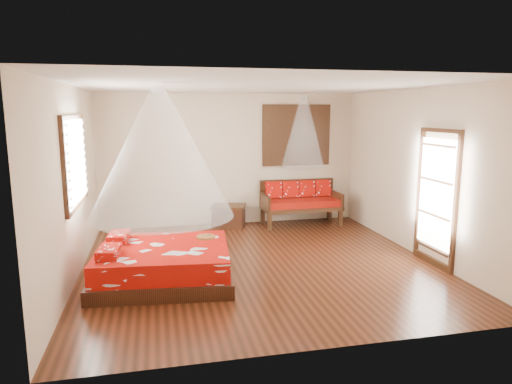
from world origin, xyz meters
TOP-DOWN VIEW (x-y plane):
  - room at (0.00, 0.00)m, footprint 5.54×5.54m
  - bed at (-1.51, -0.40)m, footprint 2.08×1.92m
  - daybed at (1.45, 2.38)m, footprint 1.67×0.74m
  - storage_chest at (-0.10, 2.45)m, footprint 0.81×0.70m
  - shutter_panel at (1.45, 2.72)m, footprint 1.52×0.06m
  - window_left at (-2.71, 0.20)m, footprint 0.10×1.74m
  - glazed_door at (2.72, -0.60)m, footprint 0.08×1.02m
  - wine_tray at (-0.86, -0.06)m, footprint 0.29×0.29m
  - mosquito_net_main at (-1.50, -0.40)m, footprint 2.02×2.02m
  - mosquito_net_daybed at (1.45, 2.25)m, footprint 0.90×0.90m

SIDE VIEW (x-z plane):
  - storage_chest at x=-0.10m, z-range 0.00..0.47m
  - bed at x=-1.51m, z-range -0.06..0.56m
  - daybed at x=1.45m, z-range 0.05..0.99m
  - wine_tray at x=-0.86m, z-range 0.45..0.68m
  - glazed_door at x=2.72m, z-range -0.01..2.15m
  - room at x=0.00m, z-range -0.02..2.82m
  - window_left at x=-2.71m, z-range 1.03..2.37m
  - mosquito_net_main at x=-1.50m, z-range 0.95..2.75m
  - shutter_panel at x=1.45m, z-range 1.24..2.56m
  - mosquito_net_daybed at x=1.45m, z-range 1.25..2.75m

